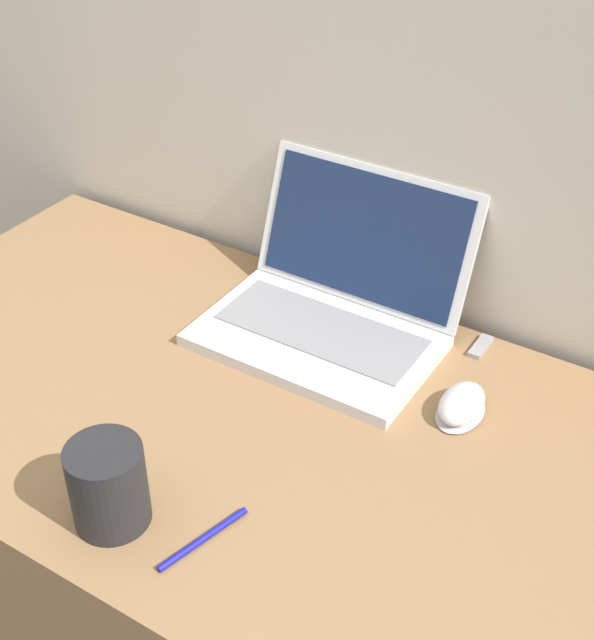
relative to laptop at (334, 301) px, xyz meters
name	(u,v)px	position (x,y,z in m)	size (l,w,h in m)	color
desk	(231,562)	(-0.05, -0.24, -0.42)	(1.26, 0.71, 0.73)	#936D47
laptop	(334,301)	(0.00, 0.00, 0.00)	(0.37, 0.31, 0.23)	silver
drink_cup	(108,484)	(-0.03, -0.49, 0.01)	(0.10, 0.10, 0.12)	#232326
computer_mouse	(461,405)	(0.26, -0.08, -0.03)	(0.06, 0.10, 0.04)	#B2B2B7
usb_stick	(481,347)	(0.22, 0.08, -0.05)	(0.02, 0.06, 0.01)	#99999E
pen	(203,539)	(0.09, -0.46, -0.05)	(0.04, 0.13, 0.01)	#191999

